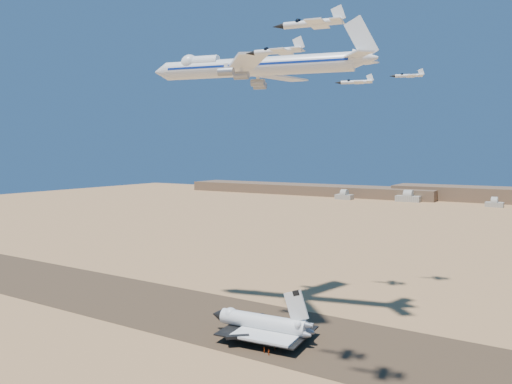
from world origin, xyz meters
The scene contains 12 objects.
ground centered at (0.00, 0.00, 0.00)m, with size 1200.00×1200.00×0.00m, color #AE7F4D.
runway centered at (0.00, 0.00, 0.03)m, with size 600.00×50.00×0.06m, color #4C3926.
hangars centered at (-64.00, 478.43, 4.83)m, with size 200.50×29.50×30.00m.
shuttle centered at (23.23, -8.71, 4.98)m, with size 37.67×25.25×18.51m.
carrier_747 centered at (8.02, 7.00, 93.93)m, with size 84.90×63.82×21.14m.
crew_a centered at (30.23, -18.80, 1.02)m, with size 0.70×0.46×1.91m, color #BA390A.
crew_b centered at (32.03, -15.03, 0.96)m, with size 0.87×0.50×1.80m, color #BA390A.
crew_c centered at (32.30, -19.63, 0.96)m, with size 1.05×0.54×1.80m, color #BA390A.
chase_jet_a centered at (45.65, -38.72, 88.08)m, with size 15.68×8.73×3.92m.
chase_jet_b centered at (59.08, -47.12, 91.28)m, with size 16.50×9.32×4.15m.
chase_jet_c centered at (32.14, 51.51, 91.98)m, with size 15.70×9.14×4.00m.
chase_jet_d centered at (48.47, 71.09, 95.80)m, with size 14.23×8.42×3.66m.
Camera 1 is at (108.30, -148.89, 63.04)m, focal length 35.00 mm.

